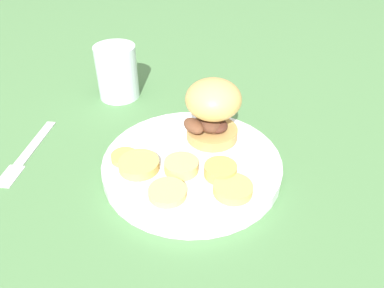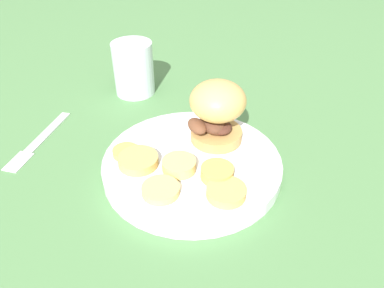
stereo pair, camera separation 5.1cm
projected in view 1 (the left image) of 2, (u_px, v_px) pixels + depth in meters
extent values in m
plane|color=#4C7A47|center=(192.00, 170.00, 0.54)|extent=(4.00, 4.00, 0.00)
cylinder|color=white|center=(192.00, 165.00, 0.53)|extent=(0.25, 0.25, 0.02)
torus|color=white|center=(192.00, 160.00, 0.52)|extent=(0.25, 0.25, 0.01)
cylinder|color=tan|center=(212.00, 133.00, 0.56)|extent=(0.08, 0.08, 0.02)
ellipsoid|color=#563323|center=(210.00, 122.00, 0.55)|extent=(0.06, 0.05, 0.02)
ellipsoid|color=brown|center=(207.00, 123.00, 0.54)|extent=(0.03, 0.04, 0.01)
ellipsoid|color=brown|center=(194.00, 126.00, 0.54)|extent=(0.04, 0.04, 0.02)
ellipsoid|color=brown|center=(211.00, 114.00, 0.56)|extent=(0.04, 0.05, 0.02)
ellipsoid|color=brown|center=(215.00, 126.00, 0.55)|extent=(0.05, 0.05, 0.01)
ellipsoid|color=#4C281E|center=(215.00, 125.00, 0.55)|extent=(0.05, 0.05, 0.02)
ellipsoid|color=tan|center=(213.00, 99.00, 0.52)|extent=(0.08, 0.08, 0.06)
cylinder|color=#DBB766|center=(168.00, 192.00, 0.46)|extent=(0.05, 0.05, 0.01)
cylinder|color=tan|center=(139.00, 165.00, 0.50)|extent=(0.05, 0.05, 0.01)
cylinder|color=tan|center=(221.00, 170.00, 0.49)|extent=(0.04, 0.04, 0.02)
cylinder|color=#DBB766|center=(181.00, 166.00, 0.50)|extent=(0.05, 0.05, 0.01)
cylinder|color=tan|center=(124.00, 157.00, 0.52)|extent=(0.04, 0.04, 0.01)
cylinder|color=tan|center=(233.00, 189.00, 0.46)|extent=(0.05, 0.05, 0.01)
cube|color=silver|center=(36.00, 142.00, 0.59)|extent=(0.12, 0.03, 0.00)
cube|color=silver|center=(10.00, 176.00, 0.52)|extent=(0.05, 0.03, 0.00)
cylinder|color=silver|center=(117.00, 72.00, 0.68)|extent=(0.07, 0.07, 0.10)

